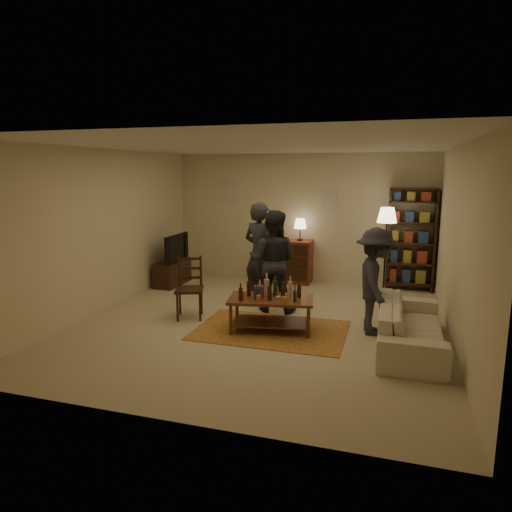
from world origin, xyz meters
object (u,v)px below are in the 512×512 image
at_px(sofa, 411,326).
at_px(dining_chair, 190,285).
at_px(person_right, 273,261).
at_px(dresser, 288,260).
at_px(person_left, 260,254).
at_px(coffee_table, 271,303).
at_px(bookshelf, 411,238).
at_px(floor_lamp, 387,221).
at_px(person_by_sofa, 375,282).
at_px(tv_stand, 172,266).

bearing_deg(sofa, dining_chair, 84.11).
relative_size(dining_chair, person_right, 0.59).
xyz_separation_m(dresser, person_left, (-0.13, -1.70, 0.43)).
relative_size(coffee_table, person_left, 0.73).
height_order(bookshelf, person_left, bookshelf).
relative_size(bookshelf, floor_lamp, 1.21).
bearing_deg(coffee_table, sofa, -2.69).
height_order(dresser, bookshelf, bookshelf).
xyz_separation_m(dining_chair, person_left, (0.87, 1.06, 0.37)).
bearing_deg(person_by_sofa, tv_stand, 56.72).
distance_m(person_left, person_right, 0.48).
xyz_separation_m(dining_chair, bookshelf, (3.43, 2.83, 0.50)).
bearing_deg(dining_chair, tv_stand, 104.24).
height_order(coffee_table, sofa, coffee_table).
bearing_deg(dresser, floor_lamp, -14.10).
relative_size(dining_chair, sofa, 0.48).
bearing_deg(coffee_table, person_by_sofa, 12.70).
bearing_deg(person_by_sofa, coffee_table, 92.64).
bearing_deg(tv_stand, dining_chair, -55.75).
xyz_separation_m(dresser, sofa, (2.39, -3.11, -0.17)).
distance_m(sofa, person_by_sofa, 0.81).
xyz_separation_m(coffee_table, dining_chair, (-1.42, 0.26, 0.10)).
xyz_separation_m(sofa, person_by_sofa, (-0.50, 0.42, 0.47)).
xyz_separation_m(floor_lamp, person_left, (-2.10, -1.20, -0.51)).
relative_size(dresser, person_right, 0.80).
bearing_deg(person_right, tv_stand, -25.75).
bearing_deg(sofa, person_right, 64.14).
relative_size(coffee_table, floor_lamp, 0.79).
relative_size(dresser, person_left, 0.75).
bearing_deg(dresser, person_right, -84.41).
height_order(person_left, person_right, person_left).
xyz_separation_m(dresser, person_right, (0.20, -2.05, 0.38)).
bearing_deg(floor_lamp, person_left, -150.22).
relative_size(dining_chair, tv_stand, 0.95).
height_order(tv_stand, dresser, dresser).
xyz_separation_m(sofa, person_right, (-2.19, 1.06, 0.55)).
bearing_deg(person_right, sofa, 153.27).
distance_m(tv_stand, person_by_sofa, 4.53).
xyz_separation_m(dining_chair, tv_stand, (-1.26, 1.85, -0.15)).
bearing_deg(bookshelf, sofa, -90.82).
distance_m(coffee_table, floor_lamp, 3.12).
height_order(dining_chair, bookshelf, bookshelf).
bearing_deg(tv_stand, sofa, -25.34).
height_order(bookshelf, floor_lamp, bookshelf).
height_order(dresser, person_by_sofa, person_by_sofa).
relative_size(bookshelf, person_left, 1.12).
xyz_separation_m(sofa, person_left, (-2.52, 1.41, 0.60)).
height_order(coffee_table, bookshelf, bookshelf).
bearing_deg(coffee_table, dresser, 98.07).
xyz_separation_m(tv_stand, dresser, (2.25, 0.91, 0.09)).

